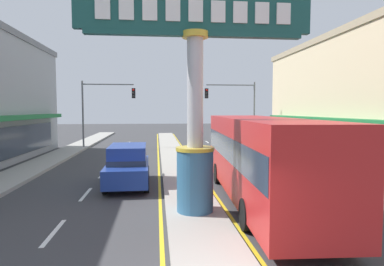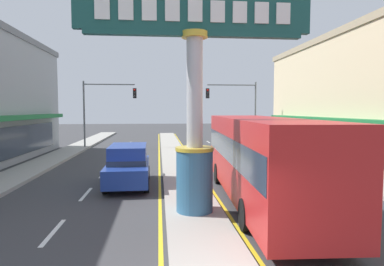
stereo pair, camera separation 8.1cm
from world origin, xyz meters
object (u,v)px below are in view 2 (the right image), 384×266
at_px(district_sign, 195,97).
at_px(suv_far_right_lane, 128,165).
at_px(traffic_light_left_side, 103,102).
at_px(bus_near_right_lane, 260,154).
at_px(sedan_near_left_lane, 273,154).
at_px(traffic_light_right_side, 237,103).

distance_m(district_sign, suv_far_right_lane, 6.20).
distance_m(traffic_light_left_side, bus_near_right_lane, 21.13).
xyz_separation_m(bus_near_right_lane, suv_far_right_lane, (-5.27, 3.49, -0.88)).
xyz_separation_m(traffic_light_left_side, sedan_near_left_lane, (12.15, -11.33, -3.46)).
relative_size(traffic_light_left_side, sedan_near_left_lane, 1.43).
bearing_deg(bus_near_right_lane, sedan_near_left_lane, 66.83).
xyz_separation_m(traffic_light_left_side, bus_near_right_lane, (8.85, -19.04, -2.38)).
bearing_deg(sedan_near_left_lane, district_sign, -123.53).
distance_m(district_sign, sedan_near_left_lane, 11.21).
bearing_deg(traffic_light_right_side, traffic_light_left_side, 178.05).
relative_size(district_sign, bus_near_right_lane, 0.69).
bearing_deg(traffic_light_right_side, suv_far_right_lane, -120.36).
height_order(traffic_light_left_side, bus_near_right_lane, traffic_light_left_side).
bearing_deg(traffic_light_left_side, traffic_light_right_side, -1.95).
xyz_separation_m(district_sign, traffic_light_right_side, (6.22, 19.86, 0.25)).
bearing_deg(bus_near_right_lane, traffic_light_right_side, 79.10).
relative_size(traffic_light_left_side, suv_far_right_lane, 1.34).
xyz_separation_m(suv_far_right_lane, sedan_near_left_lane, (8.57, 4.21, -0.20)).
distance_m(bus_near_right_lane, suv_far_right_lane, 6.38).
bearing_deg(bus_near_right_lane, traffic_light_left_side, 114.94).
distance_m(bus_near_right_lane, sedan_near_left_lane, 8.45).
xyz_separation_m(traffic_light_right_side, bus_near_right_lane, (-3.58, -18.61, -2.38)).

